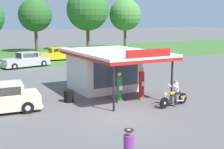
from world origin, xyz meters
TOP-DOWN VIEW (x-y plane):
  - ground_plane at (0.00, 0.00)m, footprint 300.00×300.00m
  - grass_verge_strip at (0.00, 30.00)m, footprint 120.00×24.00m
  - service_station_kiosk at (1.99, 5.27)m, footprint 4.96×7.65m
  - gas_pump_nearside at (1.17, 2.02)m, footprint 0.44×0.44m
  - gas_pump_offside at (2.81, 2.02)m, footprint 0.44×0.44m
  - motorcycle_with_rider at (3.60, -0.21)m, footprint 2.27×0.73m
  - parked_car_back_row_centre at (10.74, 22.79)m, footprint 5.36×2.88m
  - parked_car_back_row_far_right at (-0.37, 19.09)m, footprint 5.29×2.76m
  - parked_car_back_row_right at (4.63, 23.06)m, footprint 5.31×2.13m
  - tree_oak_left at (20.43, 32.80)m, footprint 5.59×5.59m
  - tree_oak_distant_spare at (12.93, 32.48)m, footprint 6.86×6.86m
  - tree_oak_centre at (4.79, 34.15)m, footprint 5.13×5.13m
  - spare_tire_stack at (-1.51, 3.60)m, footprint 0.60×0.60m

SIDE VIEW (x-z plane):
  - ground_plane at x=0.00m, z-range 0.00..0.00m
  - grass_verge_strip at x=0.00m, z-range 0.00..0.01m
  - spare_tire_stack at x=-1.51m, z-range 0.00..0.72m
  - motorcycle_with_rider at x=3.60m, z-range -0.14..1.44m
  - parked_car_back_row_centre at x=10.74m, z-range -0.06..1.37m
  - parked_car_back_row_right at x=4.63m, z-range -0.06..1.51m
  - parked_car_back_row_far_right at x=-0.37m, z-range -0.08..1.53m
  - gas_pump_nearside at x=1.17m, z-range -0.08..1.79m
  - gas_pump_offside at x=2.81m, z-range -0.08..1.95m
  - service_station_kiosk at x=1.99m, z-range 0.01..3.39m
  - tree_oak_centre at x=4.79m, z-range 1.49..9.80m
  - tree_oak_left at x=20.43m, z-range 1.39..10.07m
  - tree_oak_distant_spare at x=12.93m, z-range 1.43..11.51m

